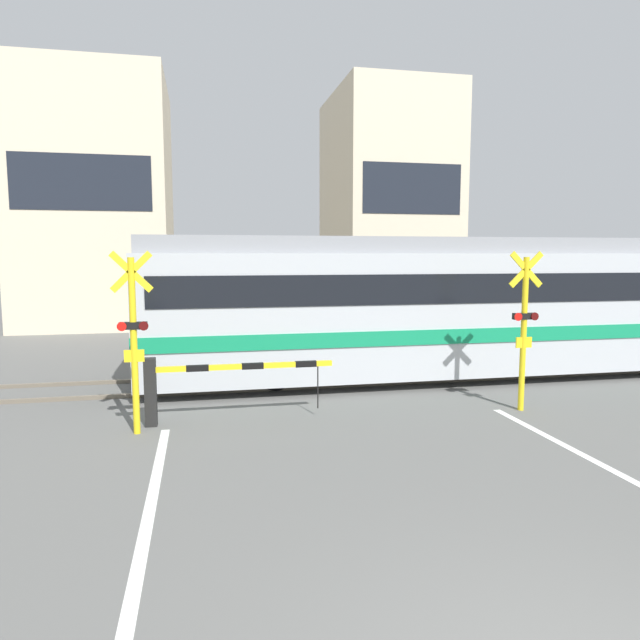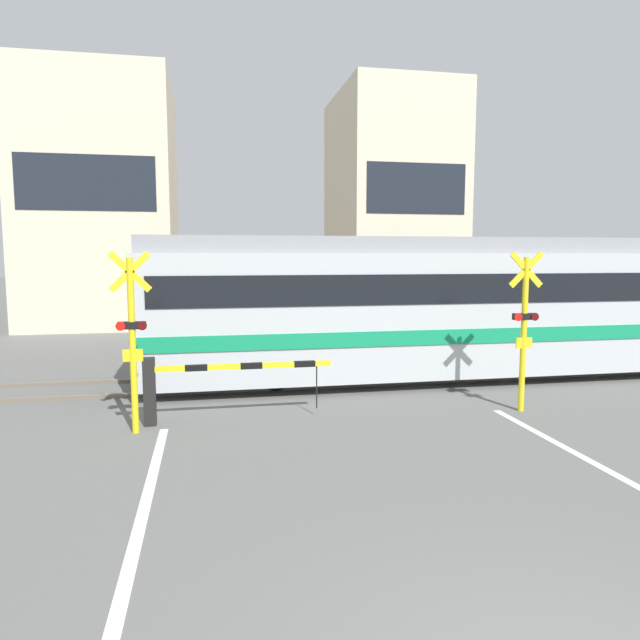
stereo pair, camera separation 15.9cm
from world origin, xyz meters
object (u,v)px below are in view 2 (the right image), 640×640
object	(u,v)px
crossing_barrier_near	(194,380)
crossing_signal_right	(524,324)
commuter_train	(467,303)
crossing_signal_left	(132,334)
crossing_barrier_far	(382,332)

from	to	relation	value
crossing_barrier_near	crossing_signal_right	bearing A→B (deg)	-3.72
crossing_signal_right	commuter_train	bearing A→B (deg)	83.28
crossing_signal_left	commuter_train	bearing A→B (deg)	23.69
crossing_barrier_near	crossing_signal_left	bearing A→B (deg)	-157.40
crossing_signal_right	crossing_barrier_near	bearing A→B (deg)	176.28
commuter_train	crossing_barrier_far	size ratio (longest dim) A/B	4.67
crossing_barrier_near	crossing_barrier_far	xyz separation A→B (m)	(5.14, 5.48, 0.00)
crossing_barrier_far	crossing_signal_right	bearing A→B (deg)	-80.81
crossing_barrier_near	crossing_barrier_far	size ratio (longest dim) A/B	1.00
commuter_train	crossing_barrier_near	bearing A→B (deg)	-156.15
commuter_train	crossing_barrier_far	world-z (taller)	commuter_train
crossing_barrier_far	crossing_signal_left	world-z (taller)	crossing_signal_left
commuter_train	crossing_signal_left	world-z (taller)	commuter_train
crossing_signal_left	crossing_signal_right	bearing A→B (deg)	0.00
commuter_train	crossing_signal_right	bearing A→B (deg)	-96.72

